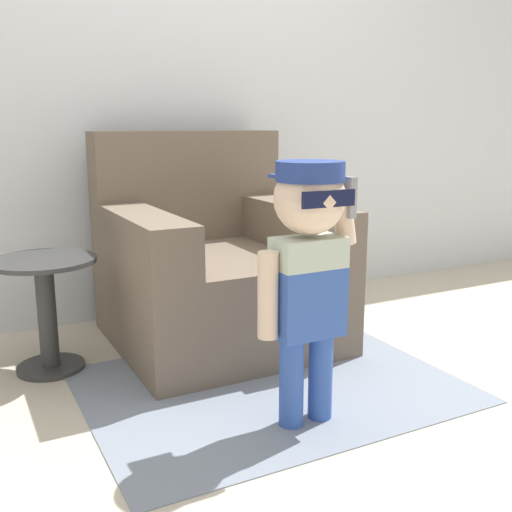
{
  "coord_description": "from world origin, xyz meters",
  "views": [
    {
      "loc": [
        -1.08,
        -2.3,
        0.98
      ],
      "look_at": [
        -0.04,
        -0.31,
        0.49
      ],
      "focal_mm": 42.0,
      "sensor_mm": 36.0,
      "label": 1
    }
  ],
  "objects": [
    {
      "name": "wall_back",
      "position": [
        0.0,
        0.69,
        1.3
      ],
      "size": [
        10.0,
        0.05,
        2.6
      ],
      "color": "silver",
      "rests_on": "ground_plane"
    },
    {
      "name": "rug",
      "position": [
        -0.04,
        -0.43,
        0.0
      ],
      "size": [
        1.38,
        1.05,
        0.01
      ],
      "color": "gray",
      "rests_on": "ground_plane"
    },
    {
      "name": "person_child",
      "position": [
        -0.07,
        -0.73,
        0.58
      ],
      "size": [
        0.36,
        0.27,
        0.87
      ],
      "color": "#3356AD",
      "rests_on": "ground_plane"
    },
    {
      "name": "side_table",
      "position": [
        -0.76,
        0.12,
        0.28
      ],
      "size": [
        0.41,
        0.41,
        0.46
      ],
      "color": "#333333",
      "rests_on": "ground_plane"
    },
    {
      "name": "armchair",
      "position": [
        -0.01,
        0.16,
        0.33
      ],
      "size": [
        0.93,
        0.94,
        0.95
      ],
      "color": "#6B5B4C",
      "rests_on": "ground_plane"
    },
    {
      "name": "ground_plane",
      "position": [
        0.0,
        0.0,
        0.0
      ],
      "size": [
        10.0,
        10.0,
        0.0
      ],
      "primitive_type": "plane",
      "color": "#BCB29E"
    }
  ]
}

